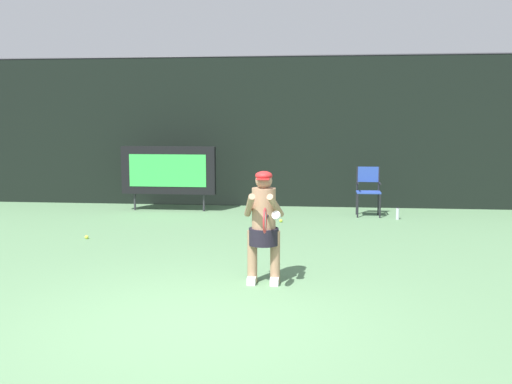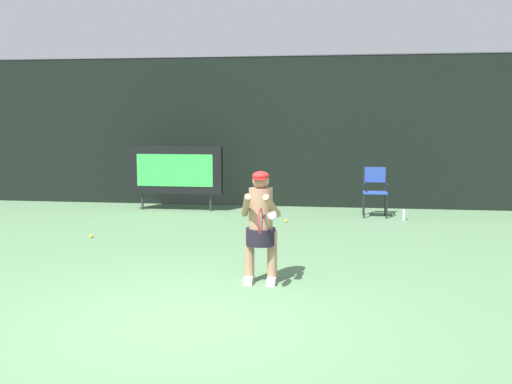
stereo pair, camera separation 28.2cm
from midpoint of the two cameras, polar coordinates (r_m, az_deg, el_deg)
The scene contains 9 objects.
ground at distance 6.37m, azimuth -7.48°, elevation -12.80°, with size 18.00×22.00×0.03m.
backdrop_screen at distance 14.57m, azimuth 0.52°, elevation 5.74°, with size 18.00×0.12×3.66m.
scoreboard at distance 13.99m, azimuth -8.94°, elevation 2.06°, with size 2.20×0.21×1.50m.
umpire_chair at distance 13.33m, azimuth 10.10°, elevation 0.37°, with size 0.52×0.44×1.08m.
water_bottle at distance 13.04m, azimuth 12.79°, elevation -2.04°, with size 0.07×0.07×0.27m.
tennis_player at distance 7.74m, azimuth -0.30°, elevation -2.94°, with size 0.53×0.60×1.47m.
tennis_racket at distance 7.24m, azimuth -0.24°, elevation -2.73°, with size 0.03×0.60×0.31m.
tennis_ball_loose at distance 12.38m, azimuth 1.74°, elevation -2.76°, with size 0.07×0.07×0.07m.
tennis_ball_spare at distance 11.15m, azimuth -16.61°, elevation -4.16°, with size 0.07×0.07×0.07m.
Camera 1 is at (1.31, -6.02, 2.15)m, focal length 41.80 mm.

